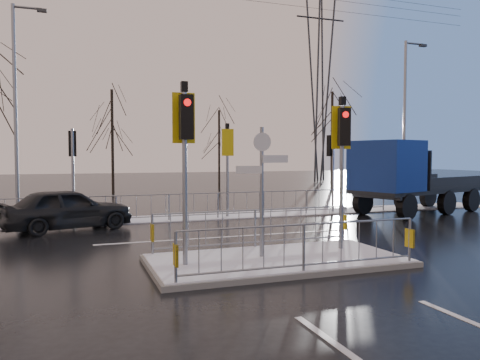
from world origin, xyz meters
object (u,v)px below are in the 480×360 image
object	(u,v)px
car_far_lane	(68,209)
flatbed_truck	(400,176)
street_lamp_right	(406,117)
street_lamp_left	(17,104)
traffic_island	(276,247)

from	to	relation	value
car_far_lane	flatbed_truck	bearing A→B (deg)	-109.64
car_far_lane	street_lamp_right	world-z (taller)	street_lamp_right
car_far_lane	flatbed_truck	xyz separation A→B (m)	(13.35, -0.47, 0.96)
street_lamp_right	street_lamp_left	bearing A→B (deg)	176.63
flatbed_truck	street_lamp_left	distance (m)	15.65
traffic_island	flatbed_truck	world-z (taller)	traffic_island
street_lamp_right	street_lamp_left	distance (m)	17.03
street_lamp_right	car_far_lane	bearing A→B (deg)	-174.10
car_far_lane	street_lamp_right	distance (m)	15.78
traffic_island	street_lamp_left	world-z (taller)	street_lamp_left
traffic_island	flatbed_truck	xyz separation A→B (m)	(8.68, 6.44, 1.29)
street_lamp_right	street_lamp_left	world-z (taller)	street_lamp_left
flatbed_truck	traffic_island	bearing A→B (deg)	-143.43
car_far_lane	street_lamp_left	size ratio (longest dim) A/B	0.52
flatbed_truck	street_lamp_right	xyz separation A→B (m)	(1.91, 2.05, 2.71)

